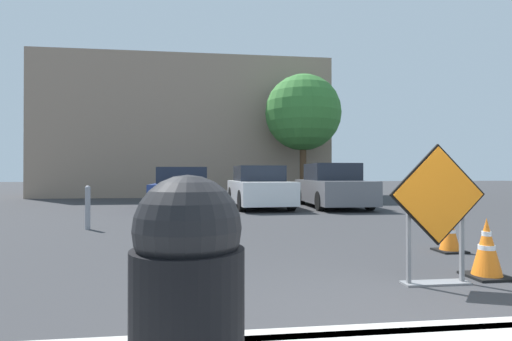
# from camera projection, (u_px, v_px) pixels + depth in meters

# --- Properties ---
(ground_plane) EXTENTS (96.00, 96.00, 0.00)m
(ground_plane) POSITION_uv_depth(u_px,v_px,m) (255.00, 211.00, 12.71)
(ground_plane) COLOR #333335
(curb_lip) EXTENTS (25.35, 0.20, 0.14)m
(curb_lip) POSITION_uv_depth(u_px,v_px,m) (430.00, 336.00, 2.79)
(curb_lip) COLOR #ADAAA3
(curb_lip) RESTS_ON ground_plane
(road_closed_sign) EXTENTS (1.10, 0.20, 1.53)m
(road_closed_sign) POSITION_uv_depth(u_px,v_px,m) (437.00, 207.00, 4.34)
(road_closed_sign) COLOR black
(road_closed_sign) RESTS_ON ground_plane
(traffic_cone_nearest) EXTENTS (0.45, 0.45, 0.69)m
(traffic_cone_nearest) POSITION_uv_depth(u_px,v_px,m) (487.00, 249.00, 4.65)
(traffic_cone_nearest) COLOR black
(traffic_cone_nearest) RESTS_ON ground_plane
(traffic_cone_second) EXTENTS (0.41, 0.41, 0.62)m
(traffic_cone_second) POSITION_uv_depth(u_px,v_px,m) (450.00, 232.00, 6.17)
(traffic_cone_second) COLOR black
(traffic_cone_second) RESTS_ON ground_plane
(parked_car_nearest) EXTENTS (1.92, 4.42, 1.42)m
(parked_car_nearest) POSITION_uv_depth(u_px,v_px,m) (183.00, 189.00, 13.77)
(parked_car_nearest) COLOR navy
(parked_car_nearest) RESTS_ON ground_plane
(parked_car_second) EXTENTS (2.02, 4.24, 1.48)m
(parked_car_second) POSITION_uv_depth(u_px,v_px,m) (259.00, 188.00, 14.12)
(parked_car_second) COLOR white
(parked_car_second) RESTS_ON ground_plane
(parked_car_third) EXTENTS (1.94, 4.46, 1.57)m
(parked_car_third) POSITION_uv_depth(u_px,v_px,m) (332.00, 187.00, 14.37)
(parked_car_third) COLOR slate
(parked_car_third) RESTS_ON ground_plane
(trash_bin) EXTENTS (0.56, 0.56, 1.07)m
(trash_bin) POSITION_uv_depth(u_px,v_px,m) (188.00, 284.00, 1.94)
(trash_bin) COLOR black
(trash_bin) RESTS_ON sidewalk_strip
(bollard_nearest) EXTENTS (0.12, 0.12, 1.03)m
(bollard_nearest) POSITION_uv_depth(u_px,v_px,m) (178.00, 204.00, 8.88)
(bollard_nearest) COLOR gray
(bollard_nearest) RESTS_ON ground_plane
(bollard_second) EXTENTS (0.12, 0.12, 0.95)m
(bollard_second) POSITION_uv_depth(u_px,v_px,m) (88.00, 206.00, 8.63)
(bollard_second) COLOR gray
(bollard_second) RESTS_ON ground_plane
(building_facade_backdrop) EXTENTS (15.16, 5.00, 7.29)m
(building_facade_backdrop) POSITION_uv_depth(u_px,v_px,m) (187.00, 130.00, 22.41)
(building_facade_backdrop) COLOR gray
(building_facade_backdrop) RESTS_ON ground_plane
(street_tree_behind_lot) EXTENTS (3.65, 3.65, 5.97)m
(street_tree_behind_lot) POSITION_uv_depth(u_px,v_px,m) (303.00, 113.00, 19.16)
(street_tree_behind_lot) COLOR #513823
(street_tree_behind_lot) RESTS_ON ground_plane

